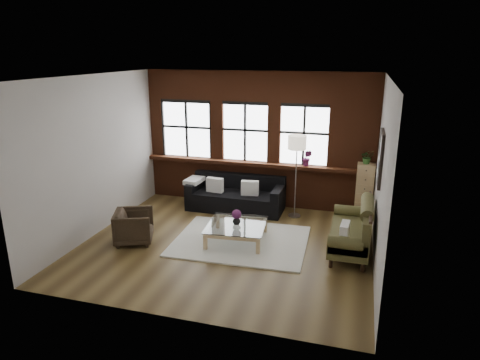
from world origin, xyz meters
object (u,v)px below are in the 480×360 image
(vintage_settee, at_px, (350,227))
(vase, at_px, (237,220))
(coffee_table, at_px, (237,233))
(floor_lamp, at_px, (296,174))
(dark_sofa, at_px, (236,193))
(drawer_chest, at_px, (364,191))
(armchair, at_px, (134,227))

(vintage_settee, xyz_separation_m, vase, (-2.15, -0.22, -0.03))
(coffee_table, distance_m, floor_lamp, 2.06)
(vintage_settee, relative_size, coffee_table, 1.60)
(dark_sofa, height_order, drawer_chest, drawer_chest)
(armchair, height_order, vase, armchair)
(dark_sofa, xyz_separation_m, drawer_chest, (2.91, 0.35, 0.22))
(vintage_settee, relative_size, armchair, 2.49)
(drawer_chest, bearing_deg, coffee_table, -139.07)
(dark_sofa, distance_m, coffee_table, 1.81)
(dark_sofa, relative_size, coffee_table, 1.99)
(armchair, distance_m, drawer_chest, 5.06)
(dark_sofa, relative_size, armchair, 3.12)
(dark_sofa, distance_m, vase, 1.79)
(dark_sofa, relative_size, vase, 13.13)
(drawer_chest, bearing_deg, vintage_settee, -97.09)
(vintage_settee, bearing_deg, drawer_chest, 82.91)
(vase, bearing_deg, dark_sofa, 107.28)
(vintage_settee, distance_m, coffee_table, 2.18)
(coffee_table, bearing_deg, vase, 180.00)
(dark_sofa, xyz_separation_m, coffee_table, (0.53, -1.71, -0.23))
(vintage_settee, relative_size, drawer_chest, 1.44)
(vintage_settee, distance_m, armchair, 4.16)
(coffee_table, relative_size, floor_lamp, 0.56)
(coffee_table, distance_m, drawer_chest, 3.18)
(coffee_table, xyz_separation_m, vase, (-0.00, 0.00, 0.27))
(coffee_table, height_order, vase, vase)
(floor_lamp, bearing_deg, vase, -118.05)
(vintage_settee, bearing_deg, coffee_table, -174.28)
(dark_sofa, distance_m, floor_lamp, 1.54)
(dark_sofa, bearing_deg, floor_lamp, -2.09)
(vase, bearing_deg, drawer_chest, 40.93)
(coffee_table, relative_size, vase, 6.58)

